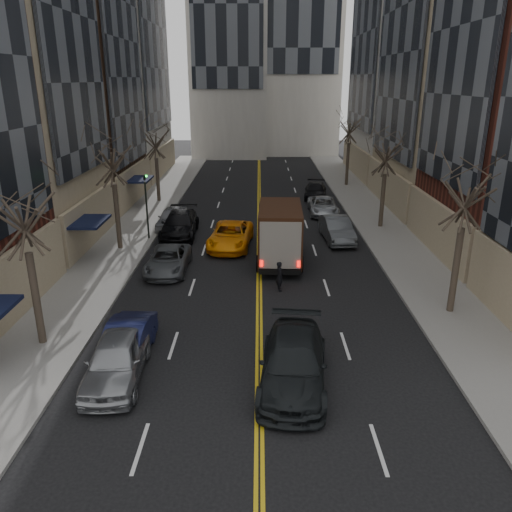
{
  "coord_description": "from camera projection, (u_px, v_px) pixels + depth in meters",
  "views": [
    {
      "loc": [
        -0.03,
        -9.87,
        10.22
      ],
      "look_at": [
        -0.16,
        12.68,
        2.2
      ],
      "focal_mm": 35.0,
      "sensor_mm": 36.0,
      "label": 1
    }
  ],
  "objects": [
    {
      "name": "parked_lf_c",
      "position": [
        168.0,
        260.0,
        27.9
      ],
      "size": [
        2.18,
        4.72,
        1.31
      ],
      "primitive_type": "imported",
      "rotation": [
        0.0,
        0.0,
        -0.0
      ],
      "color": "#4C5054",
      "rests_on": "ground"
    },
    {
      "name": "ground",
      "position": [
        259.0,
        503.0,
        12.73
      ],
      "size": [
        160.0,
        160.0,
        0.0
      ],
      "primitive_type": "plane",
      "color": "black",
      "rests_on": "ground"
    },
    {
      "name": "tree_lf_near",
      "position": [
        19.0,
        194.0,
        18.22
      ],
      "size": [
        3.2,
        3.2,
        8.41
      ],
      "color": "#382D23",
      "rests_on": "sidewalk_left"
    },
    {
      "name": "tree_rt_far",
      "position": [
        350.0,
        117.0,
        48.11
      ],
      "size": [
        3.2,
        3.2,
        9.11
      ],
      "color": "#382D23",
      "rests_on": "sidewalk_right"
    },
    {
      "name": "tree_lf_mid",
      "position": [
        110.0,
        144.0,
        29.41
      ],
      "size": [
        3.2,
        3.2,
        8.91
      ],
      "color": "#382D23",
      "rests_on": "sidewalk_left"
    },
    {
      "name": "parked_rt_c",
      "position": [
        315.0,
        191.0,
        45.04
      ],
      "size": [
        2.49,
        4.88,
        1.36
      ],
      "primitive_type": "imported",
      "rotation": [
        0.0,
        0.0,
        -0.13
      ],
      "color": "black",
      "rests_on": "ground"
    },
    {
      "name": "parked_rt_b",
      "position": [
        323.0,
        206.0,
        39.75
      ],
      "size": [
        2.29,
        4.83,
        1.33
      ],
      "primitive_type": "imported",
      "rotation": [
        0.0,
        0.0,
        -0.02
      ],
      "color": "#ABAFB3",
      "rests_on": "ground"
    },
    {
      "name": "parked_rt_a",
      "position": [
        337.0,
        229.0,
        33.19
      ],
      "size": [
        1.98,
        4.86,
        1.57
      ],
      "primitive_type": "imported",
      "rotation": [
        0.0,
        0.0,
        0.07
      ],
      "color": "#474B4F",
      "rests_on": "ground"
    },
    {
      "name": "streetwall_left",
      "position": [
        38.0,
        2.0,
        36.71
      ],
      "size": [
        14.0,
        49.5,
        36.0
      ],
      "color": "#562319",
      "rests_on": "ground"
    },
    {
      "name": "tree_rt_near",
      "position": [
        469.0,
        174.0,
        20.88
      ],
      "size": [
        3.2,
        3.2,
        8.71
      ],
      "color": "#382D23",
      "rests_on": "sidewalk_right"
    },
    {
      "name": "sidewalk_right",
      "position": [
        377.0,
        220.0,
        38.09
      ],
      "size": [
        4.0,
        66.0,
        0.15
      ],
      "primitive_type": "cube",
      "color": "slate",
      "rests_on": "ground"
    },
    {
      "name": "tree_lf_far",
      "position": [
        155.0,
        132.0,
        41.85
      ],
      "size": [
        3.2,
        3.2,
        8.12
      ],
      "color": "#382D23",
      "rests_on": "sidewalk_left"
    },
    {
      "name": "parked_lf_d",
      "position": [
        180.0,
        224.0,
        34.15
      ],
      "size": [
        2.41,
        5.68,
        1.63
      ],
      "primitive_type": "imported",
      "rotation": [
        0.0,
        0.0,
        0.02
      ],
      "color": "black",
      "rests_on": "ground"
    },
    {
      "name": "pedestrian",
      "position": [
        280.0,
        276.0,
        25.3
      ],
      "size": [
        0.47,
        0.62,
        1.55
      ],
      "primitive_type": "imported",
      "rotation": [
        0.0,
        0.0,
        1.75
      ],
      "color": "black",
      "rests_on": "ground"
    },
    {
      "name": "sidewalk_left",
      "position": [
        142.0,
        219.0,
        38.19
      ],
      "size": [
        4.0,
        66.0,
        0.15
      ],
      "primitive_type": "cube",
      "color": "slate",
      "rests_on": "ground"
    },
    {
      "name": "tree_rt_mid",
      "position": [
        388.0,
        142.0,
        34.17
      ],
      "size": [
        3.2,
        3.2,
        8.32
      ],
      "color": "#382D23",
      "rests_on": "sidewalk_right"
    },
    {
      "name": "streetwall_right",
      "position": [
        475.0,
        11.0,
        37.92
      ],
      "size": [
        12.26,
        49.0,
        34.0
      ],
      "color": "#4C301E",
      "rests_on": "ground"
    },
    {
      "name": "traffic_signal",
      "position": [
        146.0,
        199.0,
        32.55
      ],
      "size": [
        0.29,
        0.26,
        4.7
      ],
      "color": "black",
      "rests_on": "sidewalk_left"
    },
    {
      "name": "parked_lf_b",
      "position": [
        126.0,
        343.0,
        19.04
      ],
      "size": [
        1.63,
        4.39,
        1.43
      ],
      "primitive_type": "imported",
      "rotation": [
        0.0,
        0.0,
        -0.03
      ],
      "color": "#12163A",
      "rests_on": "ground"
    },
    {
      "name": "taxi",
      "position": [
        231.0,
        235.0,
        31.96
      ],
      "size": [
        2.99,
        5.64,
        1.51
      ],
      "primitive_type": "imported",
      "rotation": [
        0.0,
        0.0,
        -0.09
      ],
      "color": "#FF950A",
      "rests_on": "ground"
    },
    {
      "name": "observer_sedan",
      "position": [
        293.0,
        363.0,
        17.49
      ],
      "size": [
        2.86,
        5.85,
        1.64
      ],
      "rotation": [
        0.0,
        0.0,
        -0.1
      ],
      "color": "black",
      "rests_on": "ground"
    },
    {
      "name": "parked_lf_a",
      "position": [
        116.0,
        359.0,
        17.75
      ],
      "size": [
        2.16,
        4.84,
        1.62
      ],
      "primitive_type": "imported",
      "rotation": [
        0.0,
        0.0,
        0.05
      ],
      "color": "#9B9EA2",
      "rests_on": "ground"
    },
    {
      "name": "ups_truck",
      "position": [
        280.0,
        233.0,
        29.01
      ],
      "size": [
        2.76,
        6.4,
        3.46
      ],
      "rotation": [
        0.0,
        0.0,
        -0.03
      ],
      "color": "black",
      "rests_on": "ground"
    },
    {
      "name": "parked_lf_e",
      "position": [
        172.0,
        218.0,
        36.05
      ],
      "size": [
        2.05,
        4.49,
        1.49
      ],
      "primitive_type": "imported",
      "rotation": [
        0.0,
        0.0,
        -0.07
      ],
      "color": "#ADAFB5",
      "rests_on": "ground"
    }
  ]
}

